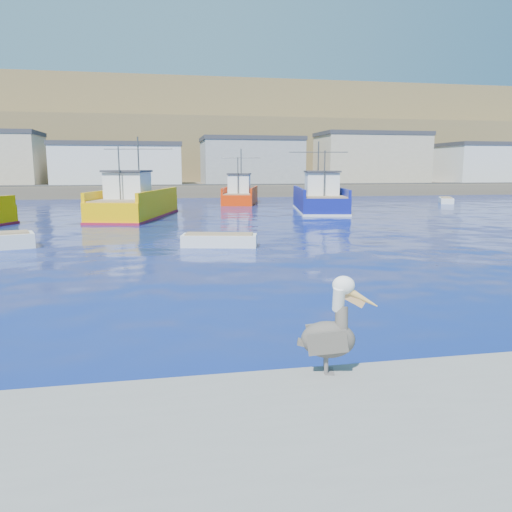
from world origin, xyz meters
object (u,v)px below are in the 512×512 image
at_px(trawler_yellow_b, 135,204).
at_px(skiff_mid, 219,241).
at_px(pelican, 331,331).
at_px(boat_orange, 240,194).
at_px(trawler_blue, 319,200).
at_px(skiff_far, 446,201).

relative_size(trawler_yellow_b, skiff_mid, 3.21).
bearing_deg(pelican, skiff_mid, 89.76).
distance_m(boat_orange, pelican, 48.98).
distance_m(skiff_mid, pelican, 17.60).
distance_m(trawler_blue, skiff_mid, 22.86).
bearing_deg(trawler_blue, pelican, -107.55).
bearing_deg(skiff_far, trawler_blue, -156.98).
relative_size(trawler_blue, skiff_far, 3.00).
height_order(trawler_yellow_b, boat_orange, trawler_yellow_b).
xyz_separation_m(trawler_blue, pelican, (-11.77, -37.21, 0.17)).
xyz_separation_m(boat_orange, skiff_far, (23.40, -3.89, -0.79)).
bearing_deg(boat_orange, pelican, -97.08).
xyz_separation_m(skiff_mid, pelican, (-0.07, -17.57, 0.97)).
relative_size(trawler_yellow_b, trawler_blue, 1.06).
relative_size(skiff_far, pelican, 2.38).
relative_size(boat_orange, skiff_mid, 2.34).
bearing_deg(pelican, trawler_blue, 72.45).
relative_size(trawler_blue, pelican, 7.15).
distance_m(trawler_yellow_b, trawler_blue, 17.01).
bearing_deg(skiff_far, boat_orange, 170.56).
bearing_deg(skiff_far, pelican, -123.35).
distance_m(boat_orange, skiff_mid, 31.60).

